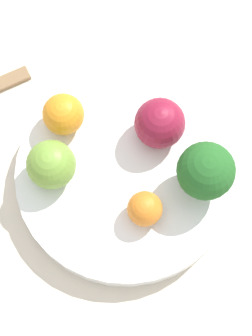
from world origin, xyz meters
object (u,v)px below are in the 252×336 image
Objects in this scene: orange_front at (63,114)px; orange_back at (145,209)px; apple_green at (160,123)px; bowl at (126,175)px; apple_red at (51,165)px; broccoli at (206,171)px; spoon at (3,83)px.

orange_front reaches higher than orange_back.
orange_back is at bearing -114.40° from apple_green.
bowl is at bearing -54.23° from orange_front.
broccoli is at bearing -18.47° from apple_red.
spoon is at bearing 126.59° from bowl.
orange_back is (0.06, -0.12, -0.00)m from orange_front.
orange_back is (0.08, -0.06, -0.01)m from apple_red.
broccoli reaches higher than apple_red.
bowl is 5.31× the size of orange_front.
bowl is at bearing -53.41° from spoon.
broccoli reaches higher than spoon.
apple_green reaches higher than apple_red.
apple_green is 1.21× the size of orange_front.
bowl is at bearing 156.20° from broccoli.
bowl is at bearing -143.02° from apple_green.
apple_red is (-0.14, 0.05, -0.01)m from broccoli.
apple_red is at bearing -74.59° from spoon.
bowl is at bearing 98.19° from orange_back.
apple_red is at bearing -172.02° from apple_green.
orange_front reaches higher than bowl.
apple_green reaches higher than spoon.
orange_back is (-0.06, -0.02, -0.02)m from broccoli.
broccoli is 1.30× the size of apple_green.
apple_green is (0.04, 0.03, 0.04)m from bowl.
apple_red is at bearing 140.86° from orange_back.
orange_back is at bearing -165.55° from broccoli.
apple_green is at bearing 36.98° from bowl.
broccoli is at bearing 14.45° from orange_back.
broccoli is 1.57× the size of orange_front.
spoon is (-0.06, 0.08, -0.05)m from orange_front.
orange_back reaches higher than spoon.
spoon is at bearing 135.38° from broccoli.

